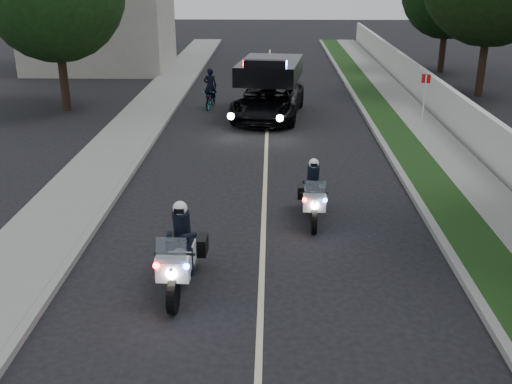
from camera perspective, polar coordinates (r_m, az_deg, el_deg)
ground at (r=11.65m, az=0.48°, el=-10.17°), size 120.00×120.00×0.00m
curb_right at (r=21.20m, az=12.18°, el=4.24°), size 0.20×60.00×0.15m
grass_verge at (r=21.34m, az=14.03°, el=4.20°), size 1.20×60.00×0.16m
sidewalk_right at (r=21.66m, az=17.39°, el=4.10°), size 1.40×60.00×0.16m
property_wall at (r=21.78m, az=20.13°, el=5.71°), size 0.22×60.00×1.50m
curb_left at (r=21.27m, az=-10.15°, el=4.44°), size 0.20×60.00×0.15m
sidewalk_left at (r=21.51m, az=-13.03°, el=4.42°), size 2.00×60.00×0.16m
building_far at (r=37.46m, az=-14.86°, el=16.51°), size 8.00×6.00×7.00m
lane_marking at (r=20.86m, az=0.99°, el=4.23°), size 0.12×50.00×0.01m
police_moto_left at (r=12.13m, az=-7.02°, el=-8.99°), size 0.80×2.13×1.79m
police_moto_right at (r=15.10m, az=5.37°, el=-2.62°), size 0.68×1.86×1.57m
police_suv at (r=25.18m, az=1.19°, el=7.18°), size 3.26×5.81×2.68m
bicycle at (r=26.81m, az=-4.33°, el=7.98°), size 0.71×1.62×0.82m
cyclist at (r=26.81m, az=-4.33°, el=7.98°), size 0.58×0.40×1.56m
sign_post at (r=24.25m, az=15.47°, el=5.87°), size 0.45×0.45×2.17m
tree_right_c at (r=31.20m, az=20.41°, el=8.59°), size 7.54×7.54×10.79m
tree_right_e at (r=37.48m, az=17.15°, el=10.88°), size 6.08×6.08×8.80m
tree_left_near at (r=27.59m, az=-17.55°, el=7.44°), size 7.05×7.05×9.67m
tree_left_far at (r=41.41m, az=-12.74°, el=12.18°), size 6.91×6.91×10.54m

